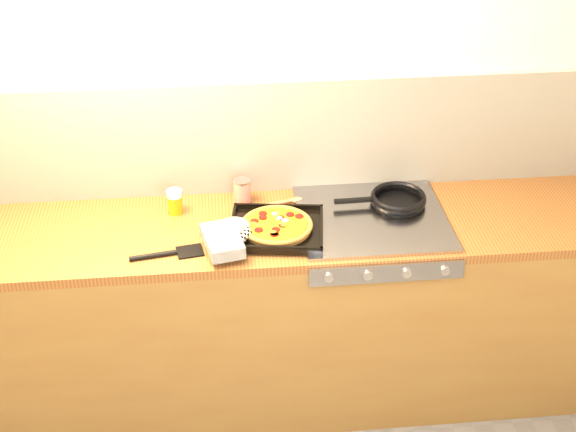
{
  "coord_description": "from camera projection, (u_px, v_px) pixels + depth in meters",
  "views": [
    {
      "loc": [
        -0.17,
        -1.64,
        2.64
      ],
      "look_at": [
        0.1,
        1.08,
        0.95
      ],
      "focal_mm": 50.0,
      "sensor_mm": 36.0,
      "label": 1
    }
  ],
  "objects": [
    {
      "name": "stovetop",
      "position": [
        372.0,
        218.0,
        3.28
      ],
      "size": [
        0.6,
        0.56,
        0.02
      ],
      "primitive_type": "cube",
      "color": "#99989E",
      "rests_on": "counter_run"
    },
    {
      "name": "room_shell",
      "position": [
        257.0,
        138.0,
        3.36
      ],
      "size": [
        3.2,
        3.2,
        3.2
      ],
      "color": "white",
      "rests_on": "ground"
    },
    {
      "name": "frying_pan",
      "position": [
        397.0,
        199.0,
        3.35
      ],
      "size": [
        0.39,
        0.24,
        0.04
      ],
      "color": "black",
      "rests_on": "stovetop"
    },
    {
      "name": "juice_glass",
      "position": [
        175.0,
        202.0,
        3.3
      ],
      "size": [
        0.07,
        0.07,
        0.11
      ],
      "color": "orange",
      "rests_on": "counter_run"
    },
    {
      "name": "wooden_spoon",
      "position": [
        277.0,
        204.0,
        3.37
      ],
      "size": [
        0.3,
        0.1,
        0.02
      ],
      "color": "#AA7148",
      "rests_on": "counter_run"
    },
    {
      "name": "black_spatula",
      "position": [
        168.0,
        254.0,
        3.06
      ],
      "size": [
        0.29,
        0.1,
        0.02
      ],
      "color": "black",
      "rests_on": "counter_run"
    },
    {
      "name": "tomato_can",
      "position": [
        242.0,
        191.0,
        3.38
      ],
      "size": [
        0.08,
        0.08,
        0.11
      ],
      "color": "maroon",
      "rests_on": "counter_run"
    },
    {
      "name": "counter_run",
      "position": [
        265.0,
        312.0,
        3.48
      ],
      "size": [
        3.2,
        0.62,
        0.9
      ],
      "color": "brown",
      "rests_on": "ground"
    },
    {
      "name": "pizza_on_tray",
      "position": [
        262.0,
        229.0,
        3.15
      ],
      "size": [
        0.51,
        0.41,
        0.06
      ],
      "color": "black",
      "rests_on": "stovetop"
    }
  ]
}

